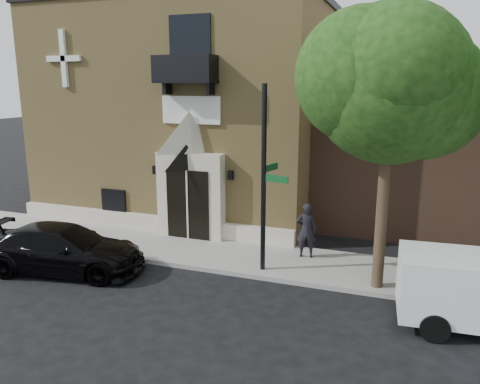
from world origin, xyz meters
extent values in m
plane|color=black|center=(0.00, 0.00, 0.00)|extent=(120.00, 120.00, 0.00)
cube|color=gray|center=(1.00, 1.50, 0.07)|extent=(42.00, 3.00, 0.15)
cube|color=tan|center=(-3.00, 8.00, 4.50)|extent=(12.00, 10.00, 9.00)
cube|color=black|center=(-3.00, 8.00, 9.15)|extent=(12.20, 10.20, 0.30)
cube|color=beige|center=(-3.00, 2.88, 0.45)|extent=(12.00, 0.30, 0.60)
cube|color=beige|center=(-1.00, 2.75, 1.75)|extent=(2.60, 0.55, 3.20)
pyramid|color=beige|center=(-1.00, 2.75, 4.10)|extent=(2.60, 0.55, 1.50)
cube|color=black|center=(-1.00, 2.46, 1.45)|extent=(1.70, 0.06, 2.60)
cube|color=beige|center=(-1.00, 2.42, 1.45)|extent=(0.06, 0.04, 2.60)
cube|color=white|center=(-1.00, 2.94, 4.90)|extent=(2.30, 0.10, 1.00)
cube|color=black|center=(-1.00, 2.55, 5.90)|extent=(2.20, 0.90, 0.10)
cube|color=black|center=(-1.00, 2.12, 6.35)|extent=(2.20, 0.06, 0.90)
cube|color=black|center=(-2.05, 2.55, 6.35)|extent=(0.06, 0.90, 0.90)
cube|color=black|center=(0.05, 2.55, 6.35)|extent=(0.06, 0.90, 0.90)
cube|color=black|center=(-1.00, 2.97, 7.10)|extent=(1.60, 0.08, 2.20)
cube|color=white|center=(-6.50, 2.92, 6.80)|extent=(0.22, 0.14, 2.20)
cube|color=white|center=(-6.50, 2.92, 6.80)|extent=(1.60, 0.14, 0.22)
cube|color=black|center=(-4.60, 2.95, 1.15)|extent=(1.10, 0.10, 1.00)
cube|color=#C95D0F|center=(-4.60, 2.98, 1.15)|extent=(0.85, 0.06, 0.75)
cube|color=black|center=(-2.55, 2.88, 2.60)|extent=(0.18, 0.18, 0.32)
cube|color=black|center=(0.55, 2.88, 2.60)|extent=(0.18, 0.18, 0.32)
cylinder|color=#38281C|center=(6.00, 0.45, 2.25)|extent=(0.32, 0.32, 4.20)
sphere|color=#15370F|center=(6.00, 0.45, 5.82)|extent=(4.20, 4.20, 4.20)
sphere|color=#15370F|center=(6.80, 0.75, 5.52)|extent=(3.36, 3.36, 3.36)
sphere|color=#15370F|center=(5.30, 0.25, 6.02)|extent=(3.57, 3.57, 3.57)
sphere|color=#15370F|center=(6.20, -0.25, 6.22)|extent=(3.15, 3.15, 3.15)
imported|color=black|center=(-3.45, -1.44, 0.75)|extent=(5.44, 2.96, 1.49)
cylinder|color=black|center=(7.45, -1.91, 0.34)|extent=(0.70, 0.27, 0.68)
cylinder|color=black|center=(7.33, -0.21, 0.34)|extent=(0.70, 0.27, 0.68)
cylinder|color=black|center=(2.53, 0.54, 3.00)|extent=(0.15, 0.15, 5.69)
cube|color=#104C21|center=(2.94, 0.43, 3.09)|extent=(0.79, 0.23, 0.21)
cube|color=#104C21|center=(2.63, 0.95, 3.33)|extent=(0.23, 0.79, 0.21)
cylinder|color=#9F0324|center=(7.25, 0.33, 0.19)|extent=(0.33, 0.33, 0.07)
cylinder|color=#9F0324|center=(7.25, 0.33, 0.47)|extent=(0.24, 0.24, 0.50)
sphere|color=#9F0324|center=(7.25, 0.33, 0.75)|extent=(0.24, 0.24, 0.24)
cylinder|color=#9F0324|center=(7.25, 0.33, 0.51)|extent=(0.41, 0.11, 0.11)
cube|color=#103D1A|center=(8.45, 0.43, 0.68)|extent=(1.96, 1.49, 1.06)
cube|color=black|center=(8.45, 0.43, 1.26)|extent=(2.02, 1.55, 0.12)
imported|color=#526C35|center=(-0.75, 2.66, 0.48)|extent=(0.64, 0.57, 0.65)
imported|color=black|center=(3.57, 2.07, 1.08)|extent=(0.74, 0.56, 1.85)
camera|label=1|loc=(6.59, -12.64, 5.83)|focal=35.00mm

